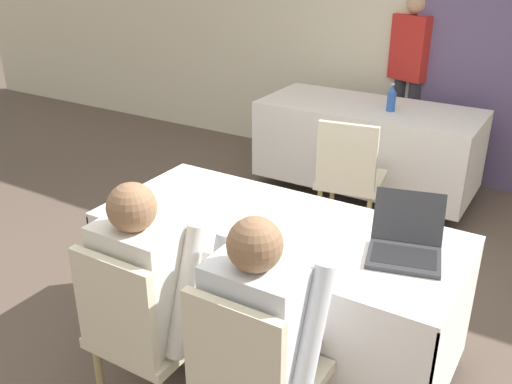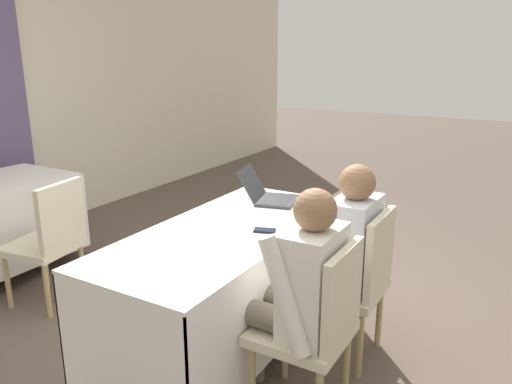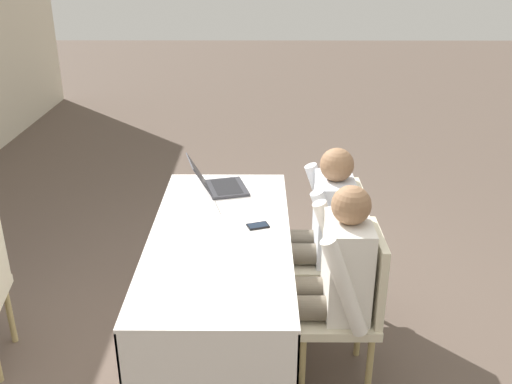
% 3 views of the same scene
% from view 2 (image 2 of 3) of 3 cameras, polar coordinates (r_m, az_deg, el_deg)
% --- Properties ---
extents(ground_plane, '(24.00, 24.00, 0.00)m').
position_cam_2_polar(ground_plane, '(3.22, -3.24, -16.98)').
color(ground_plane, brown).
extents(conference_table_near, '(1.76, 0.79, 0.76)m').
position_cam_2_polar(conference_table_near, '(2.95, -3.41, -7.60)').
color(conference_table_near, white).
rests_on(conference_table_near, ground_plane).
extents(laptop, '(0.39, 0.43, 0.23)m').
position_cam_2_polar(laptop, '(3.39, 1.56, -0.36)').
color(laptop, '#333338').
rests_on(laptop, conference_table_near).
extents(cell_phone, '(0.11, 0.14, 0.01)m').
position_cam_2_polar(cell_phone, '(2.84, 0.99, -4.40)').
color(cell_phone, black).
rests_on(cell_phone, conference_table_near).
extents(paper_beside_laptop, '(0.32, 0.36, 0.00)m').
position_cam_2_polar(paper_beside_laptop, '(2.97, -4.68, -3.66)').
color(paper_beside_laptop, white).
rests_on(paper_beside_laptop, conference_table_near).
extents(chair_near_left, '(0.44, 0.44, 0.90)m').
position_cam_2_polar(chair_near_left, '(2.47, 6.92, -14.72)').
color(chair_near_left, tan).
rests_on(chair_near_left, ground_plane).
extents(chair_near_right, '(0.44, 0.44, 0.90)m').
position_cam_2_polar(chair_near_right, '(2.93, 11.39, -9.71)').
color(chair_near_right, tan).
rests_on(chair_near_right, ground_plane).
extents(chair_far_spare, '(0.50, 0.50, 0.90)m').
position_cam_2_polar(chair_far_spare, '(3.75, -22.49, -4.89)').
color(chair_far_spare, tan).
rests_on(chair_far_spare, ground_plane).
extents(person_checkered_shirt, '(0.50, 0.52, 1.16)m').
position_cam_2_polar(person_checkered_shirt, '(2.43, 4.78, -10.90)').
color(person_checkered_shirt, '#665B4C').
rests_on(person_checkered_shirt, ground_plane).
extents(person_white_shirt, '(0.50, 0.52, 1.16)m').
position_cam_2_polar(person_white_shirt, '(2.90, 9.63, -6.47)').
color(person_white_shirt, '#665B4C').
rests_on(person_white_shirt, ground_plane).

